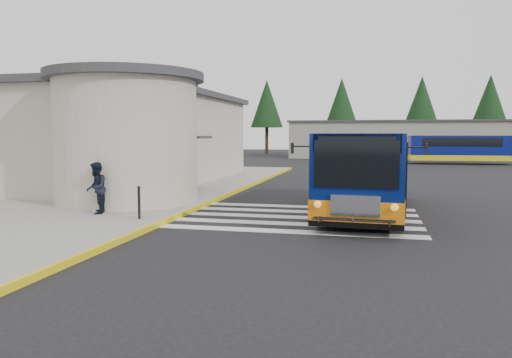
% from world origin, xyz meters
% --- Properties ---
extents(ground, '(140.00, 140.00, 0.00)m').
position_xyz_m(ground, '(0.00, 0.00, 0.00)').
color(ground, black).
rests_on(ground, ground).
extents(sidewalk, '(10.00, 34.00, 0.15)m').
position_xyz_m(sidewalk, '(-9.00, 4.00, 0.07)').
color(sidewalk, gray).
rests_on(sidewalk, ground).
extents(curb_strip, '(0.12, 34.00, 0.16)m').
position_xyz_m(curb_strip, '(-4.05, 4.00, 0.08)').
color(curb_strip, yellow).
rests_on(curb_strip, ground).
extents(station_building, '(12.70, 18.70, 4.80)m').
position_xyz_m(station_building, '(-10.84, 6.91, 2.57)').
color(station_building, '#B7AB9A').
rests_on(station_building, ground).
extents(crosswalk, '(8.00, 5.35, 0.01)m').
position_xyz_m(crosswalk, '(-0.50, -0.80, 0.01)').
color(crosswalk, silver).
rests_on(crosswalk, ground).
extents(depot_building, '(26.40, 8.40, 4.20)m').
position_xyz_m(depot_building, '(6.00, 42.00, 2.11)').
color(depot_building, gray).
rests_on(depot_building, ground).
extents(tree_line, '(58.40, 4.40, 10.00)m').
position_xyz_m(tree_line, '(6.29, 50.00, 6.77)').
color(tree_line, black).
rests_on(tree_line, ground).
extents(transit_bus, '(3.60, 9.75, 2.71)m').
position_xyz_m(transit_bus, '(1.87, 0.82, 1.30)').
color(transit_bus, '#071655').
rests_on(transit_bus, ground).
extents(pedestrian_a, '(0.46, 0.68, 1.81)m').
position_xyz_m(pedestrian_a, '(-6.17, -1.08, 1.06)').
color(pedestrian_a, black).
rests_on(pedestrian_a, sidewalk).
extents(pedestrian_b, '(0.89, 0.99, 1.66)m').
position_xyz_m(pedestrian_b, '(-6.59, -2.42, 0.98)').
color(pedestrian_b, black).
rests_on(pedestrian_b, sidewalk).
extents(bollard, '(0.08, 0.08, 0.99)m').
position_xyz_m(bollard, '(-4.82, -3.00, 0.64)').
color(bollard, black).
rests_on(bollard, sidewalk).
extents(far_bus_a, '(8.69, 2.82, 2.22)m').
position_xyz_m(far_bus_a, '(9.59, 31.17, 1.44)').
color(far_bus_a, '#07105B').
rests_on(far_bus_a, ground).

